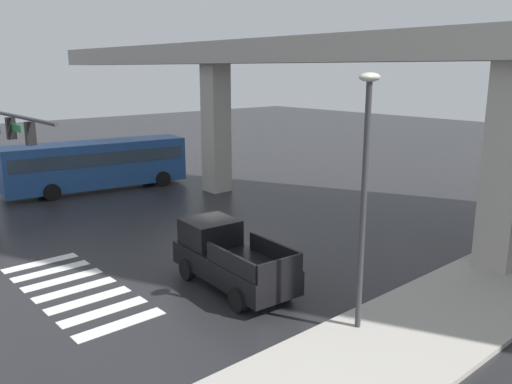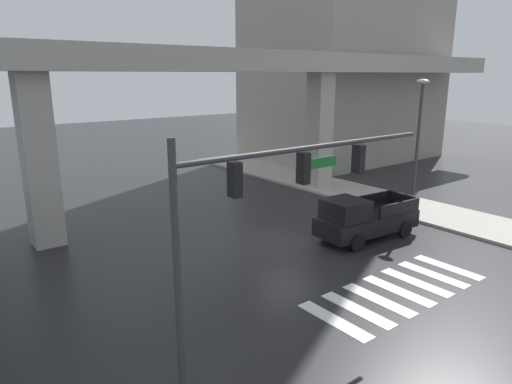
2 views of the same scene
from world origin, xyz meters
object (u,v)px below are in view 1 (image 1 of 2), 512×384
(traffic_signal_mast, at_px, (4,139))
(street_lamp_near_corner, at_px, (365,175))
(pickup_truck, at_px, (228,258))
(city_bus, at_px, (97,162))

(traffic_signal_mast, relative_size, street_lamp_near_corner, 1.20)
(pickup_truck, xyz_separation_m, street_lamp_near_corner, (5.03, 0.73, 3.57))
(pickup_truck, height_order, street_lamp_near_corner, street_lamp_near_corner)
(traffic_signal_mast, height_order, street_lamp_near_corner, street_lamp_near_corner)
(pickup_truck, xyz_separation_m, traffic_signal_mast, (-9.14, -4.30, 3.57))
(city_bus, xyz_separation_m, street_lamp_near_corner, (21.79, -2.21, 2.83))
(city_bus, relative_size, street_lamp_near_corner, 1.53)
(pickup_truck, distance_m, city_bus, 17.03)
(city_bus, bearing_deg, pickup_truck, -9.93)
(city_bus, xyz_separation_m, traffic_signal_mast, (7.62, -7.23, 2.83))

